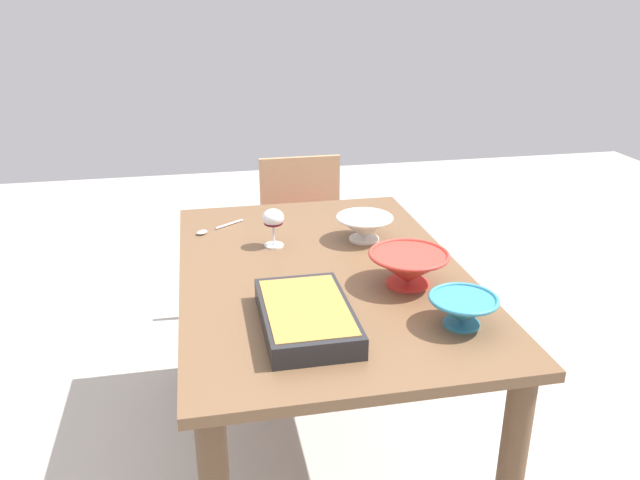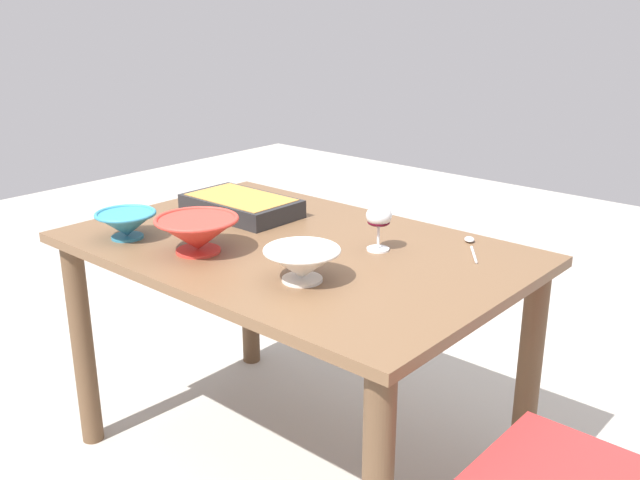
{
  "view_description": "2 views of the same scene",
  "coord_description": "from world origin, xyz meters",
  "px_view_note": "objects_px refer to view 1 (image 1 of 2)",
  "views": [
    {
      "loc": [
        -1.82,
        0.37,
        1.62
      ],
      "look_at": [
        0.12,
        -0.02,
        0.83
      ],
      "focal_mm": 35.33,
      "sensor_mm": 36.0,
      "label": 1
    },
    {
      "loc": [
        1.4,
        -1.48,
        1.47
      ],
      "look_at": [
        0.12,
        -0.01,
        0.81
      ],
      "focal_mm": 39.65,
      "sensor_mm": 36.0,
      "label": 2
    }
  ],
  "objects_px": {
    "chair": "(305,236)",
    "mixing_bowl": "(364,227)",
    "wine_glass": "(273,220)",
    "small_bowl": "(463,309)",
    "serving_bowl": "(408,267)",
    "casserole_dish": "(306,315)",
    "dining_table": "(322,305)",
    "serving_spoon": "(211,230)"
  },
  "relations": [
    {
      "from": "wine_glass",
      "to": "small_bowl",
      "type": "relative_size",
      "value": 0.73
    },
    {
      "from": "wine_glass",
      "to": "small_bowl",
      "type": "xyz_separation_m",
      "value": [
        -0.66,
        -0.42,
        -0.05
      ]
    },
    {
      "from": "chair",
      "to": "serving_bowl",
      "type": "bearing_deg",
      "value": -174.8
    },
    {
      "from": "casserole_dish",
      "to": "mixing_bowl",
      "type": "bearing_deg",
      "value": -28.74
    },
    {
      "from": "dining_table",
      "to": "small_bowl",
      "type": "distance_m",
      "value": 0.55
    },
    {
      "from": "serving_spoon",
      "to": "wine_glass",
      "type": "bearing_deg",
      "value": -131.48
    },
    {
      "from": "wine_glass",
      "to": "casserole_dish",
      "type": "bearing_deg",
      "value": -178.86
    },
    {
      "from": "dining_table",
      "to": "wine_glass",
      "type": "bearing_deg",
      "value": 28.97
    },
    {
      "from": "serving_bowl",
      "to": "serving_spoon",
      "type": "distance_m",
      "value": 0.82
    },
    {
      "from": "small_bowl",
      "to": "serving_bowl",
      "type": "relative_size",
      "value": 0.76
    },
    {
      "from": "chair",
      "to": "casserole_dish",
      "type": "distance_m",
      "value": 1.46
    },
    {
      "from": "casserole_dish",
      "to": "small_bowl",
      "type": "relative_size",
      "value": 2.09
    },
    {
      "from": "chair",
      "to": "serving_spoon",
      "type": "xyz_separation_m",
      "value": [
        -0.63,
        0.47,
        0.31
      ]
    },
    {
      "from": "small_bowl",
      "to": "serving_spoon",
      "type": "xyz_separation_m",
      "value": [
        0.85,
        0.64,
        -0.04
      ]
    },
    {
      "from": "small_bowl",
      "to": "serving_bowl",
      "type": "distance_m",
      "value": 0.27
    },
    {
      "from": "chair",
      "to": "wine_glass",
      "type": "relative_size",
      "value": 6.14
    },
    {
      "from": "wine_glass",
      "to": "serving_bowl",
      "type": "height_order",
      "value": "wine_glass"
    },
    {
      "from": "dining_table",
      "to": "mixing_bowl",
      "type": "distance_m",
      "value": 0.35
    },
    {
      "from": "chair",
      "to": "mixing_bowl",
      "type": "distance_m",
      "value": 0.9
    },
    {
      "from": "wine_glass",
      "to": "small_bowl",
      "type": "distance_m",
      "value": 0.78
    },
    {
      "from": "dining_table",
      "to": "mixing_bowl",
      "type": "relative_size",
      "value": 6.7
    },
    {
      "from": "dining_table",
      "to": "casserole_dish",
      "type": "bearing_deg",
      "value": 161.97
    },
    {
      "from": "wine_glass",
      "to": "serving_spoon",
      "type": "relative_size",
      "value": 0.74
    },
    {
      "from": "chair",
      "to": "casserole_dish",
      "type": "height_order",
      "value": "chair"
    },
    {
      "from": "dining_table",
      "to": "serving_bowl",
      "type": "bearing_deg",
      "value": -124.27
    },
    {
      "from": "dining_table",
      "to": "wine_glass",
      "type": "xyz_separation_m",
      "value": [
        0.23,
        0.13,
        0.22
      ]
    },
    {
      "from": "chair",
      "to": "serving_bowl",
      "type": "relative_size",
      "value": 3.43
    },
    {
      "from": "small_bowl",
      "to": "wine_glass",
      "type": "bearing_deg",
      "value": 32.9
    },
    {
      "from": "chair",
      "to": "wine_glass",
      "type": "bearing_deg",
      "value": 162.82
    },
    {
      "from": "dining_table",
      "to": "casserole_dish",
      "type": "relative_size",
      "value": 3.49
    },
    {
      "from": "wine_glass",
      "to": "mixing_bowl",
      "type": "height_order",
      "value": "wine_glass"
    },
    {
      "from": "wine_glass",
      "to": "serving_bowl",
      "type": "xyz_separation_m",
      "value": [
        -0.39,
        -0.36,
        -0.04
      ]
    },
    {
      "from": "mixing_bowl",
      "to": "serving_spoon",
      "type": "height_order",
      "value": "mixing_bowl"
    },
    {
      "from": "chair",
      "to": "mixing_bowl",
      "type": "bearing_deg",
      "value": -174.77
    },
    {
      "from": "wine_glass",
      "to": "serving_spoon",
      "type": "distance_m",
      "value": 0.3
    },
    {
      "from": "casserole_dish",
      "to": "serving_bowl",
      "type": "bearing_deg",
      "value": -61.25
    },
    {
      "from": "dining_table",
      "to": "serving_bowl",
      "type": "height_order",
      "value": "serving_bowl"
    },
    {
      "from": "chair",
      "to": "mixing_bowl",
      "type": "xyz_separation_m",
      "value": [
        -0.82,
        -0.08,
        0.35
      ]
    },
    {
      "from": "chair",
      "to": "casserole_dish",
      "type": "xyz_separation_m",
      "value": [
        -1.4,
        0.24,
        0.33
      ]
    },
    {
      "from": "serving_bowl",
      "to": "serving_spoon",
      "type": "bearing_deg",
      "value": 44.9
    },
    {
      "from": "chair",
      "to": "serving_spoon",
      "type": "bearing_deg",
      "value": 143.39
    },
    {
      "from": "mixing_bowl",
      "to": "serving_bowl",
      "type": "height_order",
      "value": "serving_bowl"
    }
  ]
}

